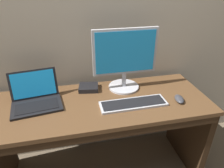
# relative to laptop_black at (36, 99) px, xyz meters

# --- Properties ---
(desk) EXTENTS (1.64, 0.62, 0.75)m
(desk) POSITION_rel_laptop_black_xyz_m (0.45, -0.08, -0.27)
(desk) COLOR brown
(desk) RESTS_ON ground
(laptop_black) EXTENTS (0.37, 0.32, 0.22)m
(laptop_black) POSITION_rel_laptop_black_xyz_m (0.00, 0.00, 0.00)
(laptop_black) COLOR black
(laptop_black) RESTS_ON desk
(external_monitor) EXTENTS (0.50, 0.25, 0.50)m
(external_monitor) POSITION_rel_laptop_black_xyz_m (0.68, 0.09, 0.21)
(external_monitor) COLOR #B7B7BC
(external_monitor) RESTS_ON desk
(wired_keyboard) EXTENTS (0.49, 0.15, 0.02)m
(wired_keyboard) POSITION_rel_laptop_black_xyz_m (0.68, -0.16, -0.04)
(wired_keyboard) COLOR #BCBCC1
(wired_keyboard) RESTS_ON desk
(computer_mouse) EXTENTS (0.08, 0.13, 0.03)m
(computer_mouse) POSITION_rel_laptop_black_xyz_m (1.03, -0.18, -0.03)
(computer_mouse) COLOR #38383D
(computer_mouse) RESTS_ON desk
(external_drive_box) EXTENTS (0.17, 0.16, 0.04)m
(external_drive_box) POSITION_rel_laptop_black_xyz_m (0.39, 0.13, -0.03)
(external_drive_box) COLOR black
(external_drive_box) RESTS_ON desk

